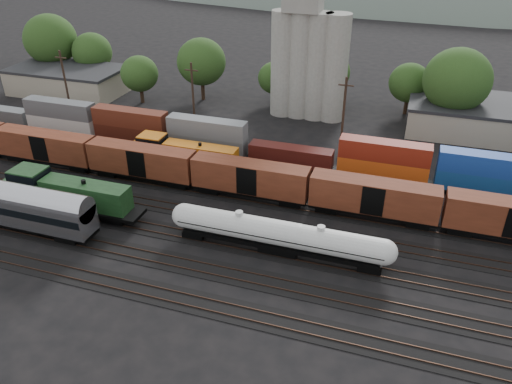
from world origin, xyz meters
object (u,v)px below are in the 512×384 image
(tank_car_a, at_px, (239,227))
(orange_locomotive, at_px, (181,153))
(green_locomotive, at_px, (63,192))
(grain_silo, at_px, (308,53))

(tank_car_a, relative_size, orange_locomotive, 0.90)
(green_locomotive, distance_m, tank_car_a, 22.67)
(tank_car_a, distance_m, orange_locomotive, 20.63)
(orange_locomotive, xyz_separation_m, grain_silo, (11.99, 26.00, 8.73))
(orange_locomotive, bearing_deg, grain_silo, 65.24)
(tank_car_a, distance_m, grain_silo, 41.98)
(green_locomotive, bearing_deg, grain_silo, 63.43)
(tank_car_a, height_order, grain_silo, grain_silo)
(green_locomotive, bearing_deg, tank_car_a, -0.00)
(tank_car_a, bearing_deg, green_locomotive, 180.00)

